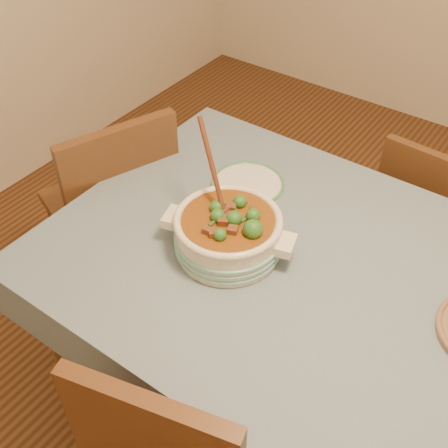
% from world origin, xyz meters
% --- Properties ---
extents(floor, '(4.50, 4.50, 0.00)m').
position_xyz_m(floor, '(0.00, 0.00, 0.00)').
color(floor, '#422012').
rests_on(floor, ground).
extents(dining_table, '(1.68, 1.08, 0.76)m').
position_xyz_m(dining_table, '(0.00, 0.00, 0.66)').
color(dining_table, brown).
rests_on(dining_table, floor).
extents(stew_casserole, '(0.39, 0.37, 0.36)m').
position_xyz_m(stew_casserole, '(-0.30, -0.07, 0.83)').
color(stew_casserole, beige).
rests_on(stew_casserole, dining_table).
extents(white_plate, '(0.32, 0.32, 0.02)m').
position_xyz_m(white_plate, '(-0.42, 0.21, 0.77)').
color(white_plate, silver).
rests_on(white_plate, dining_table).
extents(chair_far, '(0.40, 0.40, 0.80)m').
position_xyz_m(chair_far, '(0.04, 0.79, 0.45)').
color(chair_far, '#513118').
rests_on(chair_far, floor).
extents(chair_left, '(0.55, 0.55, 0.92)m').
position_xyz_m(chair_left, '(-0.93, 0.07, 0.52)').
color(chair_left, '#513118').
rests_on(chair_left, floor).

